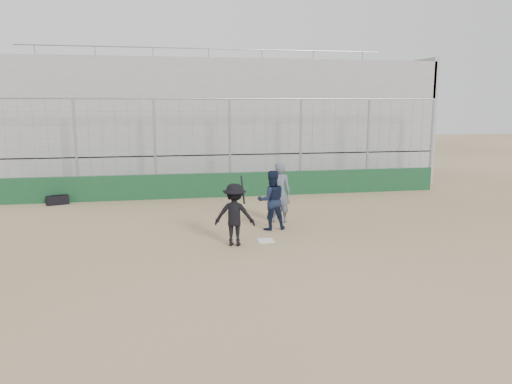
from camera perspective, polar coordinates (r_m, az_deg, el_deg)
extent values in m
plane|color=olive|center=(14.02, 1.09, -5.61)|extent=(90.00, 90.00, 0.00)
cube|color=white|center=(14.02, 1.09, -5.56)|extent=(0.44, 0.44, 0.02)
cube|color=#11381E|center=(20.66, -2.96, 0.86)|extent=(18.00, 0.25, 1.00)
cylinder|color=gray|center=(20.48, -3.00, 5.01)|extent=(0.10, 0.10, 4.00)
cylinder|color=gray|center=(23.48, 19.40, 5.09)|extent=(0.10, 0.10, 4.00)
cylinder|color=gray|center=(20.41, -3.05, 10.61)|extent=(18.00, 0.07, 0.07)
cube|color=gray|center=(25.49, -4.53, 3.25)|extent=(20.00, 6.70, 1.60)
cube|color=gray|center=(25.32, -4.62, 9.79)|extent=(20.00, 6.70, 4.20)
cube|color=gray|center=(26.17, -27.08, 6.99)|extent=(0.25, 6.70, 6.10)
cube|color=gray|center=(28.25, 16.20, 7.82)|extent=(0.25, 6.70, 6.10)
cylinder|color=gray|center=(28.61, -5.44, 16.01)|extent=(20.00, 0.06, 0.06)
imported|color=black|center=(13.42, -2.46, -2.60)|extent=(1.22, 0.91, 1.69)
cylinder|color=black|center=(13.48, -1.53, 0.26)|extent=(0.07, 0.57, 0.71)
imported|color=black|center=(15.11, 1.78, -2.14)|extent=(0.95, 0.77, 1.19)
sphere|color=maroon|center=(15.02, 1.79, -0.33)|extent=(0.28, 0.28, 0.28)
imported|color=#4F5765|center=(16.04, 2.69, -0.39)|extent=(0.82, 0.65, 1.77)
cube|color=black|center=(20.45, -21.74, -0.87)|extent=(0.88, 0.58, 0.34)
cylinder|color=black|center=(20.42, -21.78, -0.34)|extent=(0.51, 0.21, 0.04)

